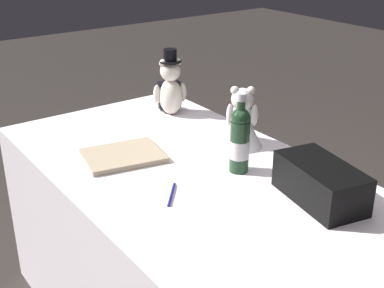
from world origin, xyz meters
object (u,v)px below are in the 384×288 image
object	(u,v)px
gift_case_black	(320,183)
guestbook	(123,156)
signing_pen	(172,194)
teddy_bear_bride	(241,120)
teddy_bear_groom	(170,88)
champagne_bottle	(240,139)

from	to	relation	value
gift_case_black	guestbook	bearing A→B (deg)	-151.46
signing_pen	guestbook	distance (m)	0.34
gift_case_black	guestbook	xyz separation A→B (m)	(-0.63, -0.34, -0.05)
teddy_bear_bride	signing_pen	xyz separation A→B (m)	(0.18, -0.44, -0.10)
teddy_bear_groom	teddy_bear_bride	size ratio (longest dim) A/B	1.23
teddy_bear_groom	guestbook	world-z (taller)	teddy_bear_groom
champagne_bottle	teddy_bear_bride	bearing A→B (deg)	137.40
teddy_bear_groom	teddy_bear_bride	bearing A→B (deg)	3.19
teddy_bear_bride	signing_pen	bearing A→B (deg)	-68.05
teddy_bear_bride	champagne_bottle	world-z (taller)	champagne_bottle
champagne_bottle	gift_case_black	size ratio (longest dim) A/B	0.87
champagne_bottle	teddy_bear_groom	bearing A→B (deg)	168.02
signing_pen	teddy_bear_groom	bearing A→B (deg)	146.49
champagne_bottle	guestbook	xyz separation A→B (m)	(-0.33, -0.28, -0.11)
teddy_bear_bride	signing_pen	size ratio (longest dim) A/B	2.05
guestbook	gift_case_black	bearing A→B (deg)	40.04
champagne_bottle	signing_pen	world-z (taller)	champagne_bottle
teddy_bear_groom	gift_case_black	size ratio (longest dim) A/B	0.90
signing_pen	gift_case_black	xyz separation A→B (m)	(0.30, 0.35, 0.06)
champagne_bottle	gift_case_black	distance (m)	0.32
teddy_bear_bride	gift_case_black	size ratio (longest dim) A/B	0.73
teddy_bear_groom	teddy_bear_bride	distance (m)	0.45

